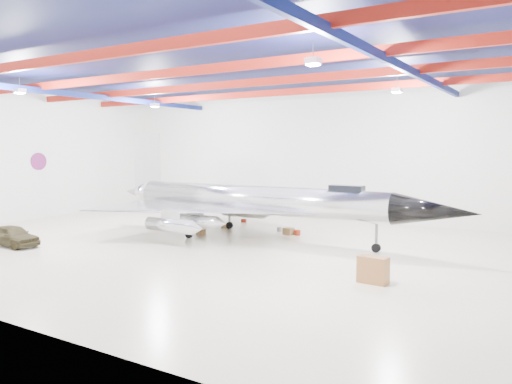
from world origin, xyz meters
The scene contains 16 objects.
floor centered at (0.00, 0.00, 0.00)m, with size 40.00×40.00×0.00m, color beige.
wall_back centered at (0.00, 15.00, 5.50)m, with size 40.00×40.00×0.00m, color silver.
wall_left centered at (-20.00, 0.00, 5.50)m, with size 30.00×30.00×0.00m, color silver.
ceiling centered at (0.00, 0.00, 11.00)m, with size 40.00×40.00×0.00m, color #0A0F38.
ceiling_structure centered at (0.00, 0.00, 10.32)m, with size 39.50×29.50×1.08m.
wall_roundel centered at (-19.94, 2.00, 5.00)m, with size 1.50×1.50×0.10m, color #B21414.
jet_aircraft centered at (1.11, 3.62, 2.39)m, with size 26.69×15.50×7.28m.
jeep centered at (-10.27, -6.71, 0.67)m, with size 1.59×3.94×1.34m, color #38321C.
desk centered at (11.78, -3.20, 0.62)m, with size 1.35×0.67×1.24m, color brown.
crate_ply centered at (-2.82, 2.82, 0.20)m, with size 0.58×0.46×0.40m, color olive.
toolbox_red centered at (-3.54, 9.50, 0.14)m, with size 0.41×0.33×0.28m, color maroon.
parts_bin centered at (2.47, 6.13, 0.24)m, with size 0.68×0.55×0.48m, color olive.
crate_small centered at (-8.15, 8.51, 0.12)m, with size 0.35×0.28×0.25m, color #59595B.
tool_chest centered at (3.13, 6.24, 0.19)m, with size 0.43×0.43×0.38m, color maroon.
oil_barrel centered at (-3.10, 6.12, 0.17)m, with size 0.48×0.39×0.34m, color olive.
spares_box centered at (1.24, 7.01, 0.16)m, with size 0.35×0.35×0.32m, color #59595B.
Camera 1 is at (18.96, -24.93, 6.12)m, focal length 35.00 mm.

